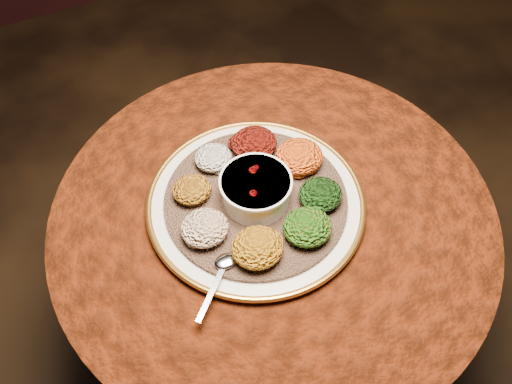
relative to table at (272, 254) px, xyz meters
name	(u,v)px	position (x,y,z in m)	size (l,w,h in m)	color
table	(272,254)	(0.00, 0.00, 0.00)	(0.96, 0.96, 0.73)	black
platter	(256,203)	(-0.03, 0.03, 0.19)	(0.47, 0.47, 0.02)	beige
injera	(256,200)	(-0.03, 0.03, 0.20)	(0.39, 0.39, 0.01)	brown
stew_bowl	(256,188)	(-0.03, 0.03, 0.24)	(0.15, 0.15, 0.06)	white
spoon	(224,266)	(-0.16, -0.09, 0.21)	(0.13, 0.11, 0.01)	silver
portion_ayib	(213,158)	(-0.07, 0.16, 0.23)	(0.08, 0.08, 0.04)	beige
portion_kitfo	(254,143)	(0.03, 0.15, 0.23)	(0.10, 0.10, 0.05)	black
portion_tikil	(299,156)	(0.10, 0.07, 0.23)	(0.11, 0.10, 0.05)	#B9710F
portion_gomen	(320,194)	(0.09, -0.03, 0.23)	(0.09, 0.09, 0.04)	black
portion_mixveg	(307,227)	(0.03, -0.09, 0.23)	(0.10, 0.09, 0.05)	#AD3B0B
portion_kik	(257,247)	(-0.08, -0.09, 0.23)	(0.10, 0.10, 0.05)	#9B560D
portion_timatim	(205,228)	(-0.16, -0.01, 0.23)	(0.10, 0.09, 0.05)	maroon
portion_shiro	(192,190)	(-0.15, 0.10, 0.23)	(0.08, 0.08, 0.04)	#9A6312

